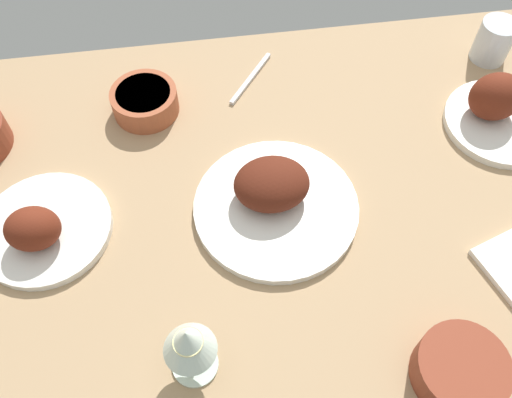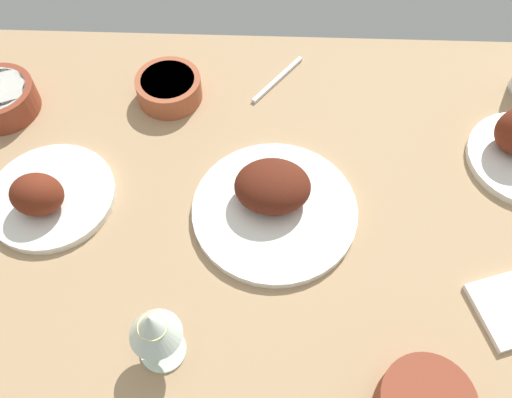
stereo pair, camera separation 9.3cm
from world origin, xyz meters
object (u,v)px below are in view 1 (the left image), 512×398
Objects in this scene: plate_near_viewer at (41,229)px; fork_loose at (251,78)px; bowl_pasta at (145,101)px; water_tumbler at (494,41)px; bowl_onions at (460,370)px; wine_glass at (189,343)px; plate_far_side at (274,197)px; plate_center_main at (498,109)px.

fork_loose is at bearing -141.43° from plate_near_viewer.
bowl_pasta is 1.46× the size of water_tumbler.
water_tumbler is (-30.41, -64.38, 1.37)cm from bowl_onions.
bowl_pasta is at bearing -54.06° from bowl_onions.
bowl_pasta reaches higher than fork_loose.
fork_loose is (-16.51, -57.85, -9.53)cm from wine_glass.
water_tumbler reaches higher than bowl_onions.
plate_near_viewer is at bearing -28.19° from bowl_onions.
plate_far_side is at bearing 30.85° from water_tumbler.
bowl_onions is (-43.15, 59.52, 0.31)cm from bowl_pasta.
wine_glass is (37.75, -7.18, 6.83)cm from bowl_onions.
bowl_pasta is 73.52cm from bowl_onions.
bowl_onions is 0.95× the size of wine_glass.
wine_glass is at bearing 40.01° from water_tumbler.
bowl_pasta is (67.75, -12.88, -0.71)cm from plate_center_main.
plate_center_main is at bearing -170.96° from plate_near_viewer.
water_tumbler is at bearing -161.11° from plate_near_viewer.
wine_glass is 1.57× the size of water_tumbler.
plate_near_viewer is 1.62× the size of wine_glass.
water_tumbler is (-51.98, -31.05, 1.73)cm from plate_far_side.
bowl_pasta is 53.10cm from wine_glass.
plate_near_viewer is 1.03× the size of plate_center_main.
wine_glass is (62.35, 39.46, 6.43)cm from plate_center_main.
water_tumbler reaches higher than bowl_pasta.
plate_far_side is 2.07× the size of wine_glass.
plate_near_viewer reaches higher than bowl_onions.
bowl_pasta is at bearing -39.02° from fork_loose.
plate_far_side is at bearing -57.08° from bowl_onions.
plate_center_main is 52.73cm from bowl_onions.
plate_far_side reaches higher than bowl_pasta.
plate_far_side reaches higher than fork_loose.
wine_glass is at bearing 95.89° from bowl_pasta.
bowl_onions is 39.03cm from wine_glass.
plate_center_main reaches higher than bowl_onions.
fork_loose is at bearing -21.86° from plate_center_main.
plate_near_viewer is 35.82cm from wine_glass.
plate_center_main is 2.48× the size of water_tumbler.
fork_loose is (-40.24, -32.09, -2.05)cm from plate_near_viewer.
plate_far_side is 31.79cm from fork_loose.
bowl_onions is at bearing 125.94° from bowl_pasta.
plate_far_side is at bearing -179.45° from plate_near_viewer.
plate_near_viewer is at bearing -14.57° from fork_loose.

